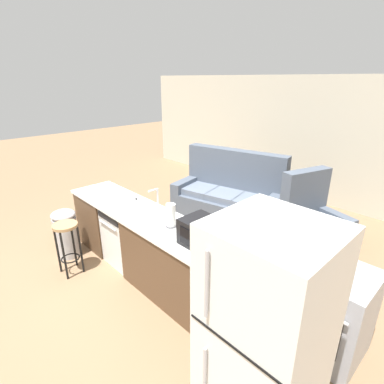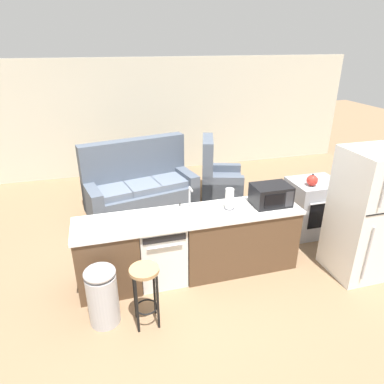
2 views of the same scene
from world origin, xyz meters
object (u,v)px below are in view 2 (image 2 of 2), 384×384
Objects in this scene: armchair at (217,179)px; trash_bin at (102,294)px; kettle at (312,180)px; microwave at (271,195)px; couch at (139,187)px; stove_range at (312,207)px; bar_stool at (145,284)px; soap_bottle at (180,211)px; dishwasher at (161,251)px; paper_towel_roll at (229,199)px; refrigerator at (365,215)px.

trash_bin is at bearing -128.84° from armchair.
trash_bin is at bearing -162.33° from kettle.
microwave is 0.23× the size of couch.
stove_range is 2.06m from armchair.
bar_stool and trash_bin have the same top height.
microwave is 1.26m from soap_bottle.
armchair is at bearing 55.72° from dishwasher.
armchair reaches higher than bar_stool.
stove_range is at bearing 17.34° from paper_towel_roll.
paper_towel_roll is 2.48m from couch.
soap_bottle is at bearing -0.79° from dishwasher.
soap_bottle is at bearing -179.89° from microwave.
trash_bin is 0.34× the size of couch.
microwave reaches higher than kettle.
refrigerator is 6.17× the size of paper_towel_roll.
armchair is at bearing 58.29° from bar_stool.
paper_towel_roll reaches higher than soap_bottle.
couch is (-0.93, 2.21, -0.64)m from paper_towel_roll.
paper_towel_roll is at bearing 31.90° from bar_stool.
paper_towel_roll reaches higher than trash_bin.
microwave is at bearing -92.00° from armchair.
refrigerator is at bearing -26.83° from microwave.
stove_range is 3.19m from bar_stool.
soap_bottle is 0.24× the size of bar_stool.
soap_bottle is at bearing 29.90° from trash_bin.
soap_bottle is 2.33m from couch.
refrigerator is 1.77m from paper_towel_roll.
trash_bin is at bearing -142.21° from dishwasher.
kettle is 3.09m from couch.
dishwasher is at bearing 179.95° from microwave.
couch is (-1.51, 2.24, -0.65)m from microwave.
kettle reaches higher than dishwasher.
refrigerator is 9.88× the size of soap_bottle.
paper_towel_roll is 1.55m from bar_stool.
stove_range is 1.80× the size of microwave.
paper_towel_roll is at bearing 160.86° from refrigerator.
trash_bin is at bearing -150.10° from soap_bottle.
kettle is 0.28× the size of bar_stool.
stove_range is at bearing 26.89° from microwave.
soap_bottle is 2.77m from armchair.
paper_towel_roll is 1.60× the size of soap_bottle.
trash_bin is at bearing -159.84° from paper_towel_roll.
microwave reaches higher than bar_stool.
couch reaches higher than armchair.
paper_towel_roll is at bearing 2.73° from soap_bottle.
microwave is at bearing 153.17° from refrigerator.
microwave is (1.52, -0.00, 0.62)m from dishwasher.
kettle is at bearing 99.66° from refrigerator.
microwave is (-1.08, 0.55, 0.17)m from refrigerator.
microwave is at bearing -56.11° from couch.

